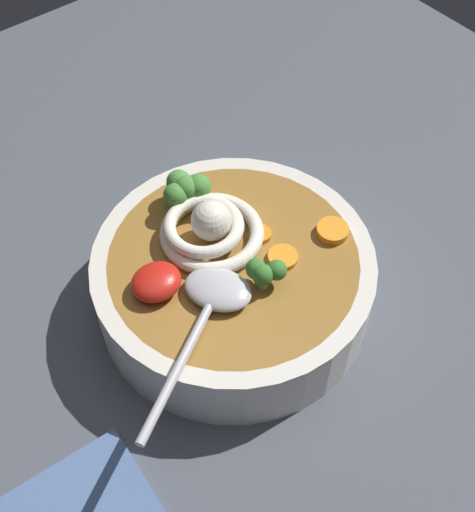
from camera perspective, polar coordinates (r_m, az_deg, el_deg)
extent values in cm
cube|color=#474C56|center=(69.15, -1.14, -3.78)|extent=(108.30, 108.30, 3.43)
cylinder|color=silver|center=(64.36, 0.00, -1.89)|extent=(26.04, 26.04, 6.93)
cylinder|color=olive|center=(64.13, 0.00, -1.74)|extent=(22.91, 22.91, 6.38)
torus|color=silver|center=(62.48, -2.13, 1.96)|extent=(9.63, 9.63, 1.33)
torus|color=silver|center=(61.65, -2.86, 2.55)|extent=(10.32, 10.32, 1.20)
sphere|color=silver|center=(61.16, -2.18, 3.00)|extent=(3.74, 3.74, 3.74)
ellipsoid|color=#B7B7BC|center=(58.45, -1.65, -2.80)|extent=(6.79, 7.39, 1.60)
cylinder|color=#B7B7BC|center=(54.91, -4.70, -8.77)|extent=(13.43, 8.12, 0.80)
ellipsoid|color=red|center=(58.97, -6.78, -2.24)|extent=(4.52, 4.07, 2.03)
cylinder|color=#7A9E60|center=(59.31, 2.42, -2.16)|extent=(0.94, 0.94, 1.00)
sphere|color=#38752D|center=(58.16, 2.46, -1.35)|extent=(1.84, 1.84, 1.84)
sphere|color=#38752D|center=(57.93, 1.76, -1.90)|extent=(1.84, 1.84, 1.84)
sphere|color=#38752D|center=(58.43, 3.30, -1.19)|extent=(1.84, 1.84, 1.84)
sphere|color=#38752D|center=(58.68, 1.88, -0.86)|extent=(1.84, 1.84, 1.84)
cylinder|color=#7A9E60|center=(65.17, -4.23, 4.58)|extent=(1.22, 1.22, 1.31)
sphere|color=#478938|center=(63.82, -4.33, 5.70)|extent=(2.39, 2.39, 2.39)
sphere|color=#478938|center=(63.54, -5.19, 5.07)|extent=(2.39, 2.39, 2.39)
sphere|color=#478938|center=(64.05, -3.30, 5.86)|extent=(2.39, 2.39, 2.39)
sphere|color=#478938|center=(64.64, -4.94, 6.19)|extent=(2.39, 2.39, 2.39)
cylinder|color=orange|center=(62.88, 1.93, 1.85)|extent=(2.09, 2.09, 0.53)
cylinder|color=orange|center=(61.29, 3.82, -0.10)|extent=(2.74, 2.74, 0.54)
cylinder|color=orange|center=(63.56, 7.97, 2.11)|extent=(3.00, 3.00, 0.78)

